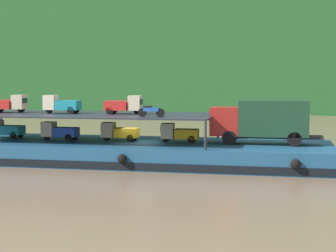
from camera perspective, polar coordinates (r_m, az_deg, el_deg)
ground_plane at (r=40.03m, az=-3.09°, el=-3.80°), size 400.00×400.00×0.00m
hillside_far_bank at (r=114.57m, az=6.52°, el=11.15°), size 143.15×40.80×32.98m
cargo_barge at (r=39.91m, az=-3.10°, el=-2.74°), size 27.80×8.88×1.50m
covered_lorry at (r=38.77m, az=9.89°, el=0.60°), size 7.86×2.31×3.10m
cargo_rack at (r=40.78m, az=-8.28°, el=1.17°), size 18.60×7.57×2.00m
mini_truck_lower_stern at (r=44.21m, az=-16.75°, el=-0.32°), size 2.77×1.25×1.38m
mini_truck_lower_aft at (r=41.49m, az=-11.39°, el=-0.53°), size 2.76×1.23×1.38m
mini_truck_lower_mid at (r=40.35m, az=-5.15°, el=-0.61°), size 2.75×1.21×1.38m
mini_truck_lower_fore at (r=39.30m, az=1.18°, el=-0.74°), size 2.78×1.27×1.38m
mini_truck_upper_stern at (r=43.87m, az=-16.42°, el=2.27°), size 2.78×1.26×1.38m
mini_truck_upper_mid at (r=41.72m, az=-11.19°, el=2.25°), size 2.75×1.21×1.38m
mini_truck_upper_fore at (r=40.34m, az=-4.64°, el=2.24°), size 2.76×1.23×1.38m
motorcycle_upper_port at (r=37.08m, az=-1.81°, el=1.62°), size 1.90×0.55×0.87m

